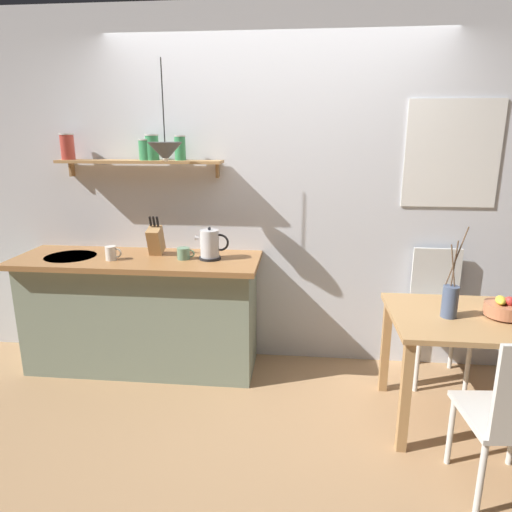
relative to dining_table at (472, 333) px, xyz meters
name	(u,v)px	position (x,y,z in m)	size (l,w,h in m)	color
ground_plane	(266,394)	(-1.28, 0.18, -0.61)	(14.00, 14.00, 0.00)	#A87F56
back_wall	(301,193)	(-1.07, 0.83, 0.74)	(6.80, 0.11, 2.70)	silver
kitchen_counter	(141,312)	(-2.28, 0.50, -0.16)	(1.83, 0.63, 0.90)	gray
wall_shelf	(134,154)	(-2.32, 0.67, 1.03)	(1.25, 0.20, 0.32)	tan
dining_table	(472,333)	(0.00, 0.00, 0.00)	(1.00, 0.76, 0.72)	tan
dining_chair_far	(437,309)	(-0.04, 0.61, -0.08)	(0.41, 0.44, 0.97)	silver
fruit_bowl	(504,309)	(0.17, 0.01, 0.17)	(0.23, 0.23, 0.14)	#BC704C
twig_vase	(450,300)	(-0.16, -0.02, 0.22)	(0.10, 0.09, 0.56)	#475675
electric_kettle	(210,245)	(-1.72, 0.49, 0.40)	(0.25, 0.16, 0.24)	black
knife_block	(156,240)	(-2.16, 0.56, 0.41)	(0.10, 0.18, 0.30)	tan
coffee_mug_by_sink	(111,253)	(-2.44, 0.39, 0.34)	(0.12, 0.08, 0.10)	white
coffee_mug_spare	(184,253)	(-1.92, 0.47, 0.33)	(0.13, 0.09, 0.09)	slate
pendant_lamp	(165,152)	(-2.00, 0.41, 1.06)	(0.24, 0.24, 0.67)	black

